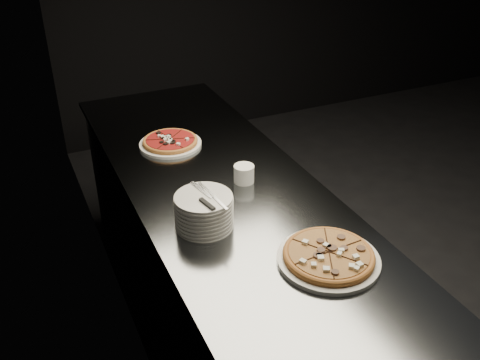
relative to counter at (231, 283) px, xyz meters
name	(u,v)px	position (x,y,z in m)	size (l,w,h in m)	color
wall_left	(125,93)	(-0.37, 0.00, 0.94)	(0.02, 5.00, 2.80)	black
counter	(231,283)	(0.00, 0.00, 0.00)	(0.74, 2.44, 0.92)	slate
pizza_mushroom	(329,256)	(0.12, -0.52, 0.48)	(0.34, 0.34, 0.04)	silver
pizza_tomato	(170,142)	(-0.08, 0.51, 0.48)	(0.32, 0.32, 0.03)	silver
plate_stack	(204,211)	(-0.17, -0.16, 0.52)	(0.21, 0.21, 0.12)	silver
cutlery	(207,197)	(-0.16, -0.18, 0.59)	(0.07, 0.22, 0.01)	#BBBDC2
ramekin	(244,173)	(0.09, 0.06, 0.50)	(0.08, 0.08, 0.07)	white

